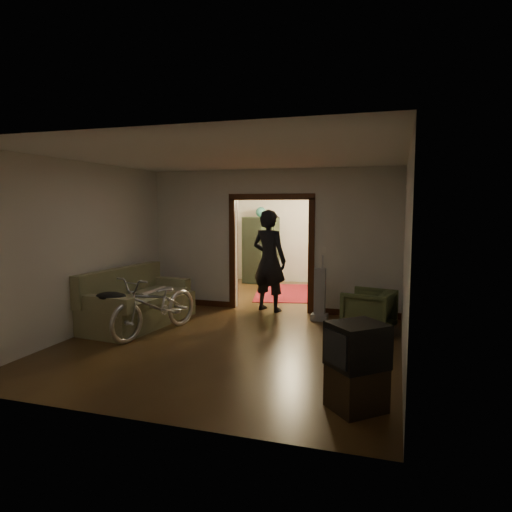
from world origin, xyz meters
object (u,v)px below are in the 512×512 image
at_px(person, 269,261).
at_px(locker, 261,250).
at_px(bicycle, 156,304).
at_px(sofa, 140,297).
at_px(armchair, 369,311).
at_px(desk, 349,274).

bearing_deg(person, locker, -53.74).
distance_m(bicycle, person, 2.58).
distance_m(sofa, armchair, 3.95).
height_order(person, locker, person).
bearing_deg(locker, armchair, -44.42).
xyz_separation_m(armchair, locker, (-3.10, 4.03, 0.54)).
bearing_deg(sofa, locker, 86.43).
bearing_deg(person, desk, -96.28).
distance_m(person, desk, 3.32).
relative_size(locker, desk, 1.87).
bearing_deg(armchair, person, -101.99).
relative_size(bicycle, person, 0.93).
height_order(sofa, desk, sofa).
bearing_deg(person, bicycle, 75.61).
height_order(armchair, person, person).
bearing_deg(bicycle, person, 73.50).
distance_m(locker, desk, 2.42).
distance_m(sofa, person, 2.59).
height_order(bicycle, desk, bicycle).
xyz_separation_m(armchair, person, (-2.00, 0.97, 0.65)).
relative_size(sofa, desk, 2.26).
relative_size(armchair, desk, 0.81).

